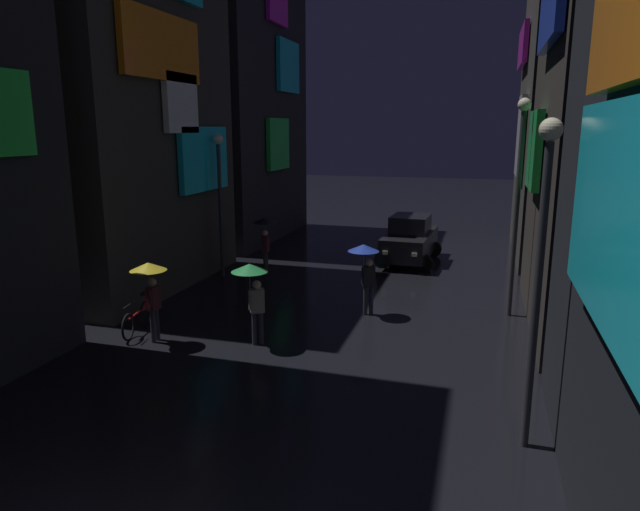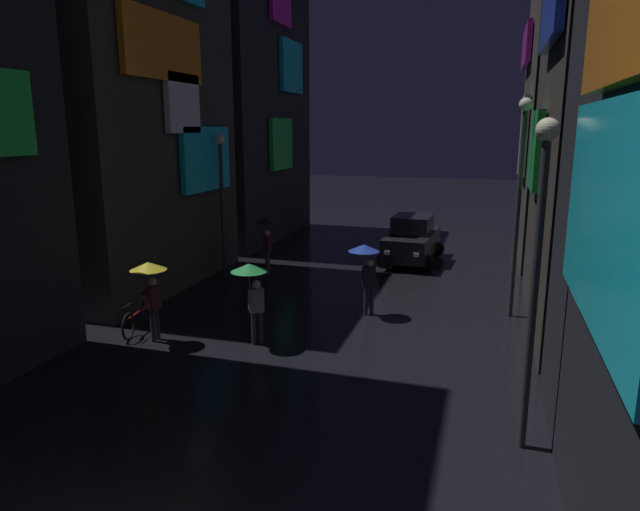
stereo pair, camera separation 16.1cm
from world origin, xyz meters
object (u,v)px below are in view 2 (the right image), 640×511
at_px(pedestrian_foreground_right_black, 267,230).
at_px(pedestrian_far_right_yellow, 150,279).
at_px(pedestrian_midstreet_centre_blue, 366,260).
at_px(pedestrian_near_crossing_green, 252,281).
at_px(streetlamp_left_far, 222,188).
at_px(bicycle_parked_at_storefront, 138,318).
at_px(car_distant, 412,240).
at_px(streetlamp_right_near, 537,251).
at_px(streetlamp_right_far, 520,186).

xyz_separation_m(pedestrian_foreground_right_black, pedestrian_far_right_yellow, (-0.16, -7.45, 0.00)).
height_order(pedestrian_midstreet_centre_blue, pedestrian_near_crossing_green, same).
bearing_deg(streetlamp_left_far, bicycle_parked_at_storefront, -86.26).
bearing_deg(car_distant, streetlamp_right_near, -74.57).
bearing_deg(pedestrian_midstreet_centre_blue, streetlamp_left_far, 153.38).
xyz_separation_m(pedestrian_midstreet_centre_blue, bicycle_parked_at_storefront, (-5.53, -3.11, -1.28)).
bearing_deg(pedestrian_foreground_right_black, pedestrian_near_crossing_green, -71.26).
height_order(pedestrian_midstreet_centre_blue, streetlamp_left_far, streetlamp_left_far).
bearing_deg(bicycle_parked_at_storefront, pedestrian_far_right_yellow, -33.07).
relative_size(pedestrian_near_crossing_green, bicycle_parked_at_storefront, 1.18).
relative_size(pedestrian_midstreet_centre_blue, pedestrian_far_right_yellow, 1.00).
xyz_separation_m(pedestrian_midstreet_centre_blue, streetlamp_left_far, (-5.93, 2.97, 1.58)).
distance_m(bicycle_parked_at_storefront, streetlamp_left_far, 6.73).
height_order(pedestrian_midstreet_centre_blue, car_distant, pedestrian_midstreet_centre_blue).
bearing_deg(pedestrian_midstreet_centre_blue, pedestrian_near_crossing_green, -125.45).
distance_m(pedestrian_foreground_right_black, pedestrian_near_crossing_green, 7.29).
xyz_separation_m(car_distant, streetlamp_left_far, (-6.32, -4.21, 2.32)).
bearing_deg(car_distant, pedestrian_foreground_right_black, -145.71).
xyz_separation_m(pedestrian_far_right_yellow, streetlamp_right_near, (8.78, -2.49, 1.78)).
bearing_deg(streetlamp_right_near, streetlamp_left_far, 137.67).
distance_m(pedestrian_midstreet_centre_blue, car_distant, 7.23).
bearing_deg(pedestrian_near_crossing_green, bicycle_parked_at_storefront, -179.76).
relative_size(bicycle_parked_at_storefront, streetlamp_right_far, 0.29).
bearing_deg(car_distant, streetlamp_right_far, -58.69).
relative_size(streetlamp_left_far, streetlamp_right_far, 0.84).
height_order(bicycle_parked_at_storefront, streetlamp_right_near, streetlamp_right_near).
xyz_separation_m(pedestrian_near_crossing_green, streetlamp_left_far, (-3.72, 6.07, 1.58)).
xyz_separation_m(bicycle_parked_at_storefront, car_distant, (5.93, 10.29, 0.54)).
bearing_deg(pedestrian_midstreet_centre_blue, bicycle_parked_at_storefront, -150.64).
distance_m(pedestrian_near_crossing_green, bicycle_parked_at_storefront, 3.56).
relative_size(bicycle_parked_at_storefront, car_distant, 0.43).
bearing_deg(pedestrian_near_crossing_green, streetlamp_right_far, 34.02).
bearing_deg(streetlamp_right_far, streetlamp_right_near, -90.00).
distance_m(pedestrian_far_right_yellow, streetlamp_right_near, 9.30).
height_order(pedestrian_far_right_yellow, streetlamp_right_near, streetlamp_right_near).
distance_m(car_distant, streetlamp_right_far, 7.63).
relative_size(pedestrian_far_right_yellow, car_distant, 0.50).
height_order(bicycle_parked_at_storefront, car_distant, car_distant).
bearing_deg(pedestrian_near_crossing_green, pedestrian_far_right_yellow, -167.68).
bearing_deg(bicycle_parked_at_storefront, streetlamp_left_far, 93.74).
bearing_deg(pedestrian_midstreet_centre_blue, car_distant, 86.84).
distance_m(pedestrian_midstreet_centre_blue, streetlamp_right_far, 4.73).
bearing_deg(streetlamp_right_near, pedestrian_near_crossing_green, 154.16).
distance_m(bicycle_parked_at_storefront, streetlamp_right_near, 10.52).
xyz_separation_m(pedestrian_foreground_right_black, streetlamp_left_far, (-1.38, -0.84, 1.58)).
distance_m(pedestrian_near_crossing_green, car_distant, 10.63).
xyz_separation_m(pedestrian_near_crossing_green, car_distant, (2.60, 10.28, -0.74)).
height_order(bicycle_parked_at_storefront, streetlamp_right_far, streetlamp_right_far).
bearing_deg(pedestrian_near_crossing_green, pedestrian_midstreet_centre_blue, 54.55).
bearing_deg(bicycle_parked_at_storefront, streetlamp_right_far, 23.88).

